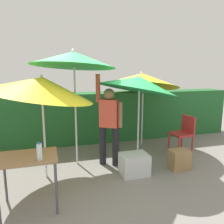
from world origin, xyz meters
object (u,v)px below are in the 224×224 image
object	(u,v)px
crate_cardboard	(179,159)
umbrella_navy	(142,80)
umbrella_yellow	(42,86)
cooler_box	(134,164)
chair_plastic	(183,132)
bottle_water	(39,152)
umbrella_orange	(138,83)
umbrella_rainbow	(73,59)
person_vendor	(109,121)
folding_table	(28,163)

from	to	relation	value
crate_cardboard	umbrella_navy	bearing A→B (deg)	94.66
umbrella_yellow	cooler_box	size ratio (longest dim) A/B	3.90
chair_plastic	cooler_box	bearing A→B (deg)	-154.34
bottle_water	umbrella_orange	bearing A→B (deg)	34.73
crate_cardboard	bottle_water	distance (m)	2.78
umbrella_rainbow	chair_plastic	bearing A→B (deg)	-1.51
umbrella_yellow	chair_plastic	bearing A→B (deg)	6.43
bottle_water	person_vendor	bearing A→B (deg)	44.63
umbrella_yellow	person_vendor	world-z (taller)	umbrella_yellow
umbrella_rainbow	crate_cardboard	xyz separation A→B (m)	(1.94, -0.85, -1.97)
umbrella_yellow	chair_plastic	world-z (taller)	umbrella_yellow
cooler_box	crate_cardboard	size ratio (longest dim) A/B	1.31
umbrella_navy	crate_cardboard	distance (m)	2.22
umbrella_yellow	umbrella_navy	distance (m)	2.70
folding_table	person_vendor	bearing A→B (deg)	37.04
umbrella_yellow	umbrella_navy	world-z (taller)	umbrella_navy
umbrella_yellow	cooler_box	world-z (taller)	umbrella_yellow
umbrella_yellow	bottle_water	distance (m)	1.37
umbrella_rainbow	umbrella_yellow	xyz separation A→B (m)	(-0.61, -0.42, -0.49)
person_vendor	umbrella_orange	bearing A→B (deg)	5.82
person_vendor	chair_plastic	distance (m)	1.95
person_vendor	umbrella_rainbow	bearing A→B (deg)	158.75
folding_table	umbrella_rainbow	bearing A→B (deg)	58.83
umbrella_orange	bottle_water	bearing A→B (deg)	-145.27
umbrella_rainbow	person_vendor	size ratio (longest dim) A/B	1.29
folding_table	bottle_water	world-z (taller)	bottle_water
umbrella_yellow	cooler_box	distance (m)	2.21
cooler_box	umbrella_navy	bearing A→B (deg)	62.68
bottle_water	umbrella_rainbow	bearing A→B (deg)	66.91
cooler_box	crate_cardboard	xyz separation A→B (m)	(0.95, -0.04, -0.00)
umbrella_orange	crate_cardboard	size ratio (longest dim) A/B	5.22
umbrella_rainbow	umbrella_navy	size ratio (longest dim) A/B	1.14
umbrella_orange	folding_table	world-z (taller)	umbrella_orange
umbrella_yellow	bottle_water	bearing A→B (deg)	-92.46
umbrella_orange	umbrella_navy	size ratio (longest dim) A/B	0.97
umbrella_navy	cooler_box	size ratio (longest dim) A/B	4.12
umbrella_navy	umbrella_orange	bearing A→B (deg)	-117.89
umbrella_yellow	person_vendor	bearing A→B (deg)	7.64
umbrella_rainbow	cooler_box	world-z (taller)	umbrella_rainbow
umbrella_navy	person_vendor	size ratio (longest dim) A/B	1.13
bottle_water	umbrella_navy	bearing A→B (deg)	43.19
umbrella_navy	person_vendor	xyz separation A→B (m)	(-1.16, -1.02, -0.78)
umbrella_rainbow	umbrella_navy	xyz separation A→B (m)	(1.81, 0.77, -0.45)
umbrella_rainbow	umbrella_yellow	bearing A→B (deg)	-145.35
folding_table	bottle_water	distance (m)	0.32
crate_cardboard	folding_table	world-z (taller)	folding_table
chair_plastic	crate_cardboard	bearing A→B (deg)	-127.58
umbrella_yellow	umbrella_navy	xyz separation A→B (m)	(2.42, 1.19, 0.04)
chair_plastic	bottle_water	xyz separation A→B (m)	(-3.21, -1.48, 0.38)
umbrella_rainbow	cooler_box	size ratio (longest dim) A/B	4.69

